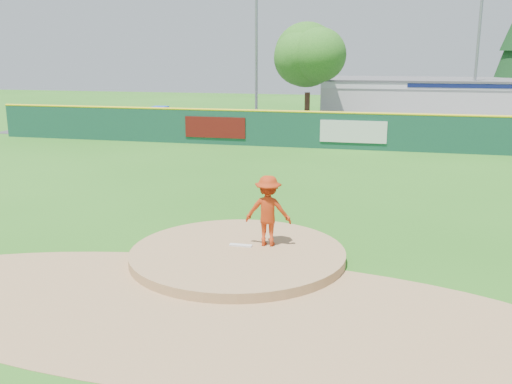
% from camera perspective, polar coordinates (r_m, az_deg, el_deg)
% --- Properties ---
extents(ground, '(120.00, 120.00, 0.00)m').
position_cam_1_polar(ground, '(14.74, -1.83, -6.72)').
color(ground, '#286B19').
rests_on(ground, ground).
extents(pitchers_mound, '(5.50, 5.50, 0.50)m').
position_cam_1_polar(pitchers_mound, '(14.74, -1.83, -6.72)').
color(pitchers_mound, '#9E774C').
rests_on(pitchers_mound, ground).
extents(pitching_rubber, '(0.60, 0.15, 0.04)m').
position_cam_1_polar(pitching_rubber, '(14.92, -1.54, -5.35)').
color(pitching_rubber, white).
rests_on(pitching_rubber, pitchers_mound).
extents(infield_dirt_arc, '(15.40, 15.40, 0.01)m').
position_cam_1_polar(infield_dirt_arc, '(12.09, -5.67, -11.49)').
color(infield_dirt_arc, '#9E774C').
rests_on(infield_dirt_arc, ground).
extents(parking_lot, '(44.00, 16.00, 0.02)m').
position_cam_1_polar(parking_lot, '(40.80, 8.30, 6.33)').
color(parking_lot, '#38383A').
rests_on(parking_lot, ground).
extents(pitcher, '(1.24, 0.76, 1.85)m').
position_cam_1_polar(pitcher, '(14.75, 1.22, -1.88)').
color(pitcher, '#AD2F0E').
rests_on(pitcher, pitchers_mound).
extents(van, '(4.60, 2.14, 1.27)m').
position_cam_1_polar(van, '(39.63, 3.68, 7.17)').
color(van, white).
rests_on(van, parking_lot).
extents(pool_building_grp, '(15.20, 8.20, 3.31)m').
position_cam_1_polar(pool_building_grp, '(45.50, 16.61, 8.75)').
color(pool_building_grp, silver).
rests_on(pool_building_grp, ground).
extents(fence_banners, '(11.46, 0.04, 1.20)m').
position_cam_1_polar(fence_banners, '(32.07, 2.63, 6.27)').
color(fence_banners, '#5A100C').
rests_on(fence_banners, ground).
extents(playground_slide, '(1.01, 2.85, 1.57)m').
position_cam_1_polar(playground_slide, '(40.41, -9.62, 7.33)').
color(playground_slide, blue).
rests_on(playground_slide, ground).
extents(outfield_fence, '(40.00, 0.14, 2.07)m').
position_cam_1_polar(outfield_fence, '(31.78, 6.81, 6.28)').
color(outfield_fence, '#144132').
rests_on(outfield_fence, ground).
extents(deciduous_tree, '(5.60, 5.60, 7.36)m').
position_cam_1_polar(deciduous_tree, '(38.73, 5.23, 12.77)').
color(deciduous_tree, '#382314').
rests_on(deciduous_tree, ground).
extents(light_pole_left, '(1.75, 0.25, 11.00)m').
position_cam_1_polar(light_pole_left, '(41.47, 0.03, 14.95)').
color(light_pole_left, gray).
rests_on(light_pole_left, ground).
extents(light_pole_right, '(1.75, 0.25, 10.00)m').
position_cam_1_polar(light_pole_right, '(42.64, 21.30, 13.34)').
color(light_pole_right, gray).
rests_on(light_pole_right, ground).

